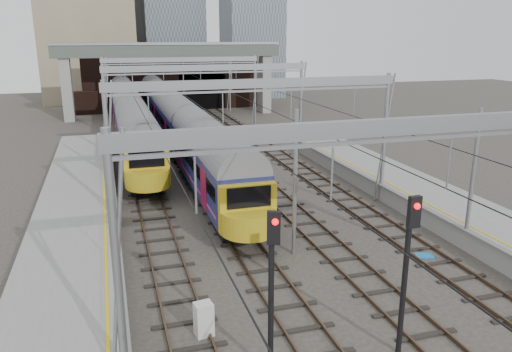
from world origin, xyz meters
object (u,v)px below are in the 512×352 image
object	(u,v)px
signal_near_left	(272,276)
train_main	(165,107)
signal_near_centre	(408,259)
train_second	(127,107)
relay_cabinet	(204,319)

from	to	relation	value
signal_near_left	train_main	bearing A→B (deg)	106.66
signal_near_centre	train_second	bearing A→B (deg)	97.66
train_main	relay_cabinet	world-z (taller)	train_main
signal_near_centre	signal_near_left	bearing A→B (deg)	176.47
signal_near_centre	relay_cabinet	xyz separation A→B (m)	(-6.01, 2.91, -2.81)
signal_near_left	train_second	bearing A→B (deg)	111.99
train_second	signal_near_centre	size ratio (longest dim) A/B	9.15
train_main	signal_near_left	distance (m)	42.71
train_second	signal_near_centre	world-z (taller)	signal_near_centre
signal_near_left	relay_cabinet	bearing A→B (deg)	139.49
signal_near_left	relay_cabinet	xyz separation A→B (m)	(-1.58, 2.71, -2.76)
signal_near_centre	relay_cabinet	world-z (taller)	signal_near_centre
relay_cabinet	train_second	bearing A→B (deg)	82.18
train_main	relay_cabinet	distance (m)	40.15
train_second	relay_cabinet	xyz separation A→B (m)	(0.55, -40.56, -1.94)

